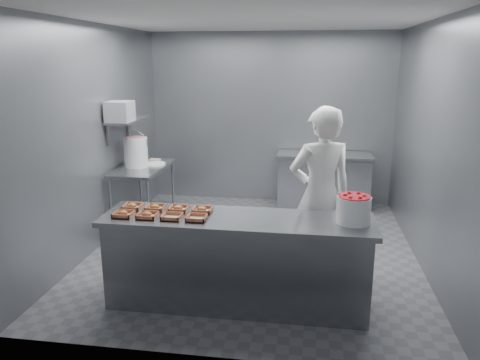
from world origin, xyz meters
name	(u,v)px	position (x,y,z in m)	size (l,w,h in m)	color
floor	(253,250)	(0.00, 0.00, 0.00)	(4.50, 4.50, 0.00)	#4C4C51
ceiling	(255,19)	(0.00, 0.00, 2.80)	(4.50, 4.50, 0.00)	white
wall_back	(271,119)	(0.00, 2.25, 1.40)	(4.00, 0.04, 2.80)	slate
wall_left	(97,138)	(-2.00, 0.00, 1.40)	(0.04, 4.50, 2.80)	slate
wall_right	(428,146)	(2.00, 0.00, 1.40)	(0.04, 4.50, 2.80)	slate
service_counter	(237,261)	(0.00, -1.35, 0.45)	(2.60, 0.70, 0.90)	slate
prep_table	(144,188)	(-1.65, 0.60, 0.59)	(0.60, 1.20, 0.90)	slate
back_counter	(323,181)	(0.90, 1.90, 0.45)	(1.50, 0.60, 0.90)	slate
wall_shelf	(128,120)	(-1.82, 0.60, 1.55)	(0.35, 0.90, 0.03)	slate
tray_0	(123,214)	(-1.09, -1.47, 0.92)	(0.19, 0.18, 0.06)	tan
tray_1	(147,215)	(-0.85, -1.47, 0.92)	(0.19, 0.18, 0.06)	tan
tray_2	(172,216)	(-0.60, -1.47, 0.92)	(0.19, 0.18, 0.04)	tan
tray_3	(197,218)	(-0.36, -1.47, 0.92)	(0.19, 0.18, 0.04)	tan
tray_4	(133,206)	(-1.09, -1.23, 0.92)	(0.19, 0.18, 0.06)	tan
tray_5	(155,207)	(-0.85, -1.23, 0.92)	(0.19, 0.18, 0.06)	tan
tray_6	(179,208)	(-0.61, -1.23, 0.92)	(0.19, 0.18, 0.06)	tan
tray_7	(202,209)	(-0.37, -1.23, 0.92)	(0.19, 0.18, 0.06)	tan
worker	(320,195)	(0.79, -0.64, 0.95)	(0.69, 0.46, 1.90)	white
strawberry_tub	(354,208)	(1.08, -1.33, 1.04)	(0.31, 0.31, 0.26)	white
glaze_bucket	(136,151)	(-1.73, 0.59, 1.12)	(0.34, 0.32, 0.50)	white
bucket_lid	(155,164)	(-1.52, 0.75, 0.91)	(0.30, 0.30, 0.02)	white
rag	(154,160)	(-1.62, 1.01, 0.91)	(0.15, 0.13, 0.02)	#CCB28C
appliance	(120,111)	(-1.82, 0.33, 1.70)	(0.31, 0.35, 0.26)	gray
paper_stack	(317,153)	(0.79, 1.90, 0.92)	(0.30, 0.22, 0.04)	silver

